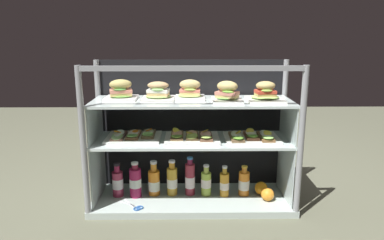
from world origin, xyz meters
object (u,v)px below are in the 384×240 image
object	(u,v)px
juice_bottle_front_middle	(224,184)
kitchen_scissors	(136,207)
orange_fruit_beside_bottles	(261,188)
plated_roll_sandwich_mid_right	(158,93)
orange_fruit_near_left_post	(268,194)
open_sandwich_tray_near_right_corner	(192,137)
juice_bottle_front_left_end	(206,183)
open_sandwich_tray_far_right	(133,136)
plated_roll_sandwich_right_of_center	(227,93)
open_sandwich_tray_far_left	(252,137)
juice_bottle_front_second	(154,182)
plated_roll_sandwich_far_right	(265,94)
juice_bottle_tucked_behind	(244,183)
juice_bottle_near_post	(118,183)
juice_bottle_back_right	(135,182)
plated_roll_sandwich_near_right_corner	(190,92)
juice_bottle_back_left	(190,179)
juice_bottle_back_center	(172,181)
plated_roll_sandwich_left_of_center	(121,92)

from	to	relation	value
juice_bottle_front_middle	kitchen_scissors	size ratio (longest dim) A/B	1.18
orange_fruit_beside_bottles	plated_roll_sandwich_mid_right	bearing A→B (deg)	-179.45
orange_fruit_near_left_post	open_sandwich_tray_near_right_corner	bearing A→B (deg)	174.63
orange_fruit_beside_bottles	juice_bottle_front_left_end	bearing A→B (deg)	-179.46
open_sandwich_tray_far_right	open_sandwich_tray_near_right_corner	bearing A→B (deg)	-4.55
plated_roll_sandwich_right_of_center	open_sandwich_tray_far_left	size ratio (longest dim) A/B	0.54
open_sandwich_tray_far_left	juice_bottle_front_second	distance (m)	0.67
open_sandwich_tray_far_right	juice_bottle_front_left_end	distance (m)	0.54
plated_roll_sandwich_far_right	juice_bottle_tucked_behind	bearing A→B (deg)	149.15
open_sandwich_tray_far_left	juice_bottle_near_post	size ratio (longest dim) A/B	1.49
juice_bottle_front_left_end	juice_bottle_front_middle	bearing A→B (deg)	-7.63
juice_bottle_back_right	plated_roll_sandwich_near_right_corner	bearing A→B (deg)	7.10
open_sandwich_tray_far_left	juice_bottle_front_second	bearing A→B (deg)	174.78
juice_bottle_front_middle	juice_bottle_back_left	bearing A→B (deg)	173.67
juice_bottle_back_left	open_sandwich_tray_far_right	bearing A→B (deg)	-176.14
open_sandwich_tray_far_right	open_sandwich_tray_far_left	bearing A→B (deg)	-2.47
kitchen_scissors	juice_bottle_back_center	bearing A→B (deg)	40.81
plated_roll_sandwich_near_right_corner	plated_roll_sandwich_left_of_center	bearing A→B (deg)	-177.94
plated_roll_sandwich_near_right_corner	plated_roll_sandwich_far_right	xyz separation A→B (m)	(0.43, -0.08, -0.00)
plated_roll_sandwich_left_of_center	juice_bottle_back_right	xyz separation A→B (m)	(0.07, -0.03, -0.56)
open_sandwich_tray_far_right	juice_bottle_tucked_behind	size ratio (longest dim) A/B	1.69
juice_bottle_near_post	juice_bottle_front_middle	world-z (taller)	juice_bottle_near_post
juice_bottle_near_post	juice_bottle_back_center	world-z (taller)	juice_bottle_back_center
juice_bottle_back_left	juice_bottle_tucked_behind	size ratio (longest dim) A/B	1.29
plated_roll_sandwich_right_of_center	juice_bottle_back_left	world-z (taller)	plated_roll_sandwich_right_of_center
plated_roll_sandwich_right_of_center	juice_bottle_back_right	bearing A→B (deg)	174.88
juice_bottle_tucked_behind	orange_fruit_near_left_post	bearing A→B (deg)	-32.77
juice_bottle_back_left	orange_fruit_near_left_post	bearing A→B (deg)	-11.33
plated_roll_sandwich_near_right_corner	juice_bottle_front_second	xyz separation A→B (m)	(-0.23, -0.01, -0.57)
juice_bottle_back_left	juice_bottle_front_middle	world-z (taller)	juice_bottle_back_left
juice_bottle_back_center	juice_bottle_tucked_behind	size ratio (longest dim) A/B	1.19
juice_bottle_back_left	plated_roll_sandwich_mid_right	bearing A→B (deg)	-176.48
juice_bottle_back_center	kitchen_scissors	distance (m)	0.29
juice_bottle_back_center	kitchen_scissors	bearing A→B (deg)	-139.19
orange_fruit_near_left_post	plated_roll_sandwich_far_right	bearing A→B (deg)	142.73
plated_roll_sandwich_far_right	orange_fruit_beside_bottles	world-z (taller)	plated_roll_sandwich_far_right
juice_bottle_back_center	juice_bottle_front_left_end	distance (m)	0.21
juice_bottle_tucked_behind	open_sandwich_tray_near_right_corner	bearing A→B (deg)	-172.78
open_sandwich_tray_far_left	juice_bottle_near_post	bearing A→B (deg)	177.40
plated_roll_sandwich_near_right_corner	open_sandwich_tray_far_left	xyz separation A→B (m)	(0.37, -0.07, -0.26)
juice_bottle_front_left_end	juice_bottle_front_second	bearing A→B (deg)	178.39
plated_roll_sandwich_left_of_center	juice_bottle_front_left_end	xyz separation A→B (m)	(0.51, -0.01, -0.57)
open_sandwich_tray_near_right_corner	juice_bottle_front_second	size ratio (longest dim) A/B	1.45
open_sandwich_tray_far_right	juice_bottle_near_post	distance (m)	0.32
juice_bottle_back_right	orange_fruit_beside_bottles	distance (m)	0.79
open_sandwich_tray_far_left	orange_fruit_beside_bottles	world-z (taller)	open_sandwich_tray_far_left
plated_roll_sandwich_left_of_center	juice_bottle_back_left	distance (m)	0.69
open_sandwich_tray_near_right_corner	kitchen_scissors	size ratio (longest dim) A/B	1.93
open_sandwich_tray_near_right_corner	open_sandwich_tray_far_left	world-z (taller)	open_sandwich_tray_near_right_corner
juice_bottle_front_second	juice_bottle_back_center	world-z (taller)	juice_bottle_back_center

